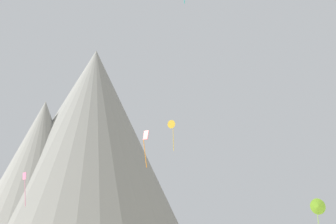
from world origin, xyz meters
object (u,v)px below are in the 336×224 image
Objects in this scene: kite_pink_low at (25,183)px; rock_massif at (80,159)px; kite_red_mid at (146,141)px; kite_gold_mid at (172,125)px; kite_lime_low at (318,207)px.

rock_massif is at bearing -5.86° from kite_pink_low.
kite_red_mid is (10.10, -58.04, -9.97)m from rock_massif.
kite_gold_mid is (20.37, 9.18, 11.22)m from kite_pink_low.
kite_red_mid is 16.75m from kite_pink_low.
kite_pink_low is (-14.55, 7.18, -4.16)m from kite_red_mid.
kite_lime_low is at bearing 115.67° from kite_red_mid.
kite_gold_mid is 26.38m from kite_lime_low.
rock_massif is at bearing -34.55° from kite_gold_mid.
rock_massif is 14.44× the size of kite_gold_mid.
kite_red_mid is at bearing -147.85° from kite_lime_low.
kite_pink_low is at bearing -95.00° from rock_massif.
rock_massif is 44.71m from kite_gold_mid.
kite_gold_mid is at bearing 157.90° from kite_red_mid.
kite_gold_mid reaches higher than kite_pink_low.
kite_pink_low is at bearing 58.80° from kite_gold_mid.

